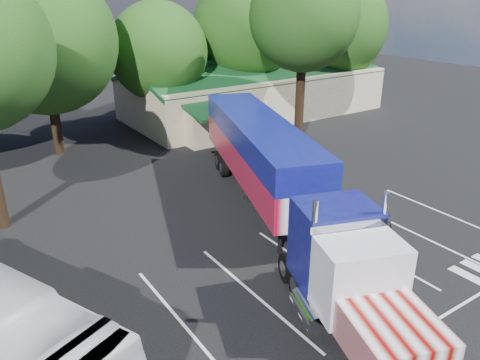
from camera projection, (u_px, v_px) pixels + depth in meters
ground at (238, 218)px, 24.90m from camera, size 120.00×120.00×0.00m
event_hall at (253, 91)px, 44.83m from camera, size 24.20×14.12×5.55m
tree_row_c at (43, 41)px, 31.66m from camera, size 10.00×10.00×13.05m
tree_row_d at (158, 52)px, 37.88m from camera, size 8.00×8.00×10.60m
tree_row_e at (246, 27)px, 42.37m from camera, size 9.60×9.60×12.90m
tree_row_f at (335, 27)px, 46.75m from camera, size 10.40×10.40×13.00m
tree_near_right at (304, 16)px, 33.79m from camera, size 8.00×8.00×13.50m
semi_truck at (276, 173)px, 23.48m from camera, size 10.56×22.89×4.88m
woman at (386, 226)px, 22.34m from camera, size 0.63×0.69×1.58m
bicycle at (254, 197)px, 26.44m from camera, size 1.27×1.62×0.82m
silver_sedan at (207, 128)px, 38.68m from camera, size 4.11×2.54×1.28m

